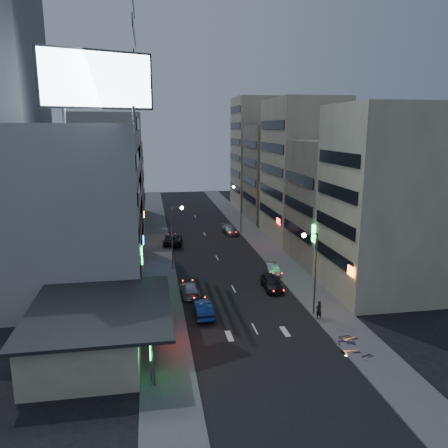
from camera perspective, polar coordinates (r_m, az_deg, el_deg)
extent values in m
plane|color=black|center=(36.84, 5.57, -16.15)|extent=(180.00, 180.00, 0.00)
cube|color=#4C4C4F|center=(63.60, -8.62, -3.67)|extent=(4.00, 120.00, 0.12)
cube|color=#4C4C4F|center=(65.78, 5.47, -3.04)|extent=(4.00, 120.00, 0.12)
cube|color=beige|center=(37.07, -17.26, -13.37)|extent=(8.00, 12.00, 3.60)
cube|color=black|center=(36.15, -15.87, -10.57)|extent=(11.00, 13.00, 0.25)
cube|color=black|center=(36.17, -9.21, -11.35)|extent=(0.12, 4.00, 0.90)
cube|color=#FF1E14|center=(36.17, -9.08, -11.34)|extent=(0.04, 3.70, 0.70)
cube|color=#A7A7A2|center=(52.48, -18.57, 2.39)|extent=(14.00, 24.00, 18.00)
cube|color=beige|center=(48.55, 19.82, 2.73)|extent=(10.00, 11.00, 20.00)
cube|color=tan|center=(59.21, 14.69, 2.74)|extent=(11.00, 12.00, 16.00)
cube|color=beige|center=(70.59, 10.12, 6.93)|extent=(10.00, 14.00, 22.00)
cube|color=#A7A7A2|center=(76.79, -14.76, 6.40)|extent=(11.00, 10.00, 20.00)
cube|color=slate|center=(89.98, -14.30, 5.67)|extent=(12.00, 10.00, 15.00)
cube|color=tan|center=(85.12, 6.98, 6.61)|extent=(11.00, 12.00, 18.00)
cube|color=beige|center=(98.46, 4.96, 9.19)|extent=(12.00, 12.00, 24.00)
cylinder|color=#595B60|center=(41.76, -20.19, 13.31)|extent=(0.30, 0.30, 1.50)
cylinder|color=#595B60|center=(41.15, -11.71, 13.82)|extent=(0.30, 0.30, 1.50)
cube|color=black|center=(41.53, -16.24, 17.66)|extent=(9.52, 3.75, 5.00)
cube|color=#B8E7F6|center=(41.32, -16.16, 17.70)|extent=(9.04, 3.34, 4.60)
cylinder|color=#595B60|center=(42.29, 11.85, -6.39)|extent=(0.16, 0.16, 8.00)
cylinder|color=#595B60|center=(40.96, 11.18, -1.30)|extent=(1.40, 0.10, 0.10)
sphere|color=#FFD88C|center=(40.78, 10.39, -1.47)|extent=(0.44, 0.44, 0.44)
cylinder|color=#595B60|center=(54.87, -6.79, -1.83)|extent=(0.16, 0.16, 8.00)
cylinder|color=#595B60|center=(54.08, -6.16, 2.20)|extent=(1.40, 0.10, 0.10)
sphere|color=#FFD88C|center=(54.13, -5.52, 2.12)|extent=(0.44, 0.44, 0.44)
cylinder|color=#595B60|center=(73.95, 2.24, 1.98)|extent=(0.16, 0.16, 8.00)
cylinder|color=#595B60|center=(73.20, 1.73, 4.97)|extent=(1.40, 0.10, 0.10)
sphere|color=#FFD88C|center=(73.09, 1.27, 4.88)|extent=(0.44, 0.44, 0.44)
imported|color=#29292E|center=(49.22, 6.23, -7.58)|extent=(1.96, 4.65, 1.57)
imported|color=#A9ACB2|center=(54.08, 6.28, -5.86)|extent=(1.64, 4.06, 1.31)
imported|color=#242529|center=(67.67, -6.69, -1.97)|extent=(3.30, 6.07, 1.61)
imported|color=gray|center=(73.81, 0.78, -0.73)|extent=(2.53, 5.15, 1.44)
imported|color=navy|center=(42.34, -2.79, -11.01)|extent=(1.67, 4.55, 1.49)
imported|color=#9DA1A5|center=(47.39, -4.51, -8.50)|extent=(1.99, 4.65, 1.34)
imported|color=black|center=(42.34, 12.27, -10.90)|extent=(0.74, 0.59, 1.78)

